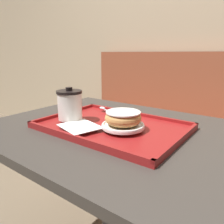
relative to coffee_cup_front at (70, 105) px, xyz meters
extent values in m
cube|color=tan|center=(0.14, 1.18, 0.40)|extent=(8.00, 0.05, 2.40)
cube|color=brown|center=(0.12, 0.91, -0.57)|extent=(1.63, 0.44, 0.45)
cube|color=brown|center=(0.12, 1.09, -0.07)|extent=(1.63, 0.08, 0.55)
cube|color=#38332D|center=(0.14, 0.08, -0.10)|extent=(0.93, 0.75, 0.03)
cylinder|color=#333338|center=(0.14, 0.08, -0.45)|extent=(0.08, 0.08, 0.68)
cube|color=maroon|center=(0.16, 0.06, -0.08)|extent=(0.53, 0.37, 0.01)
cube|color=maroon|center=(0.16, -0.12, -0.06)|extent=(0.53, 0.01, 0.01)
cube|color=maroon|center=(0.16, 0.24, -0.06)|extent=(0.53, 0.01, 0.01)
cube|color=maroon|center=(-0.10, 0.06, -0.06)|extent=(0.01, 0.37, 0.01)
cube|color=maroon|center=(0.42, 0.06, -0.06)|extent=(0.01, 0.37, 0.01)
cube|color=white|center=(0.10, -0.04, -0.06)|extent=(0.16, 0.15, 0.00)
cylinder|color=white|center=(0.00, 0.00, -0.01)|extent=(0.09, 0.09, 0.10)
cylinder|color=black|center=(0.00, 0.00, 0.05)|extent=(0.10, 0.10, 0.01)
cylinder|color=black|center=(0.00, 0.00, 0.06)|extent=(0.03, 0.03, 0.01)
cylinder|color=white|center=(0.22, 0.04, -0.05)|extent=(0.15, 0.15, 0.01)
torus|color=white|center=(0.22, 0.04, -0.05)|extent=(0.15, 0.15, 0.01)
torus|color=tan|center=(0.22, 0.04, -0.02)|extent=(0.13, 0.13, 0.04)
cylinder|color=white|center=(0.22, 0.04, 0.00)|extent=(0.12, 0.12, 0.00)
ellipsoid|color=silver|center=(0.00, 0.20, -0.05)|extent=(0.04, 0.03, 0.01)
cube|color=silver|center=(0.08, 0.17, -0.06)|extent=(0.13, 0.05, 0.00)
camera|label=1|loc=(0.62, -0.57, 0.19)|focal=35.00mm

